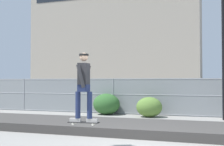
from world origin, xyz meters
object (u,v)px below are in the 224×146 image
object	(u,v)px
shrub_center	(149,107)
shrub_left	(106,104)
parked_car_near	(97,95)
street_lamp	(223,23)
parked_car_mid	(185,97)
skater	(84,83)
skateboard	(84,122)

from	to	relation	value
shrub_center	shrub_left	bearing A→B (deg)	170.50
parked_car_near	shrub_center	bearing A→B (deg)	-39.27
street_lamp	shrub_center	distance (m)	5.06
street_lamp	parked_car_mid	distance (m)	5.06
street_lamp	parked_car_mid	world-z (taller)	street_lamp
skater	skateboard	bearing A→B (deg)	0.00
street_lamp	parked_car_near	xyz separation A→B (m)	(-7.22, 3.18, -3.44)
shrub_center	parked_car_mid	bearing A→B (deg)	65.92
parked_car_mid	shrub_left	world-z (taller)	parked_car_mid
street_lamp	skater	bearing A→B (deg)	-117.32
street_lamp	parked_car_near	distance (m)	8.60
skateboard	street_lamp	size ratio (longest dim) A/B	0.12
skater	shrub_center	xyz separation A→B (m)	(0.29, 7.05, -1.19)
street_lamp	parked_car_near	world-z (taller)	street_lamp
skateboard	skater	size ratio (longest dim) A/B	0.47
skateboard	street_lamp	bearing A→B (deg)	62.68
skater	street_lamp	xyz separation A→B (m)	(3.63, 7.04, 2.61)
skater	street_lamp	distance (m)	8.34
skater	parked_car_mid	distance (m)	10.39
skateboard	shrub_center	size ratio (longest dim) A/B	0.66
shrub_left	street_lamp	bearing A→B (deg)	-4.01
skater	parked_car_near	distance (m)	10.86
street_lamp	shrub_center	size ratio (longest dim) A/B	5.57
parked_car_near	skateboard	bearing A→B (deg)	-70.67
skateboard	shrub_center	xyz separation A→B (m)	(0.29, 7.05, -0.19)
skateboard	parked_car_near	xyz separation A→B (m)	(-3.58, 10.22, 0.17)
shrub_center	parked_car_near	bearing A→B (deg)	140.73
parked_car_near	shrub_center	world-z (taller)	parked_car_near
skater	parked_car_mid	xyz separation A→B (m)	(1.71, 10.21, -0.83)
skater	shrub_center	size ratio (longest dim) A/B	1.41
skater	street_lamp	size ratio (longest dim) A/B	0.25
skateboard	parked_car_mid	bearing A→B (deg)	80.51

